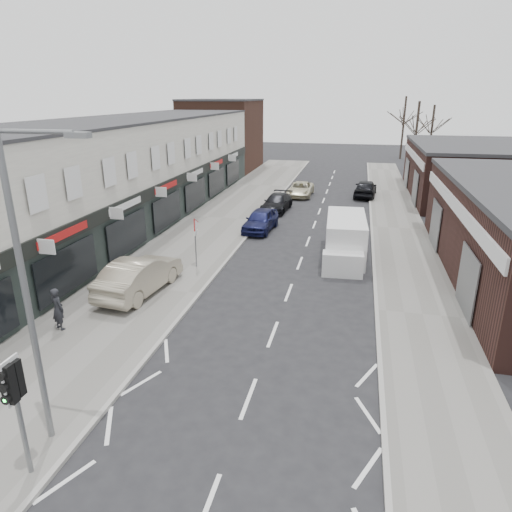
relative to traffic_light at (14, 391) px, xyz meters
The scene contains 20 objects.
ground 5.41m from the traffic_light, 24.61° to the left, with size 160.00×160.00×0.00m, color black.
pavement_left 24.24m from the traffic_light, 95.59° to the left, with size 5.50×64.00×0.12m, color slate.
pavement_right 26.18m from the traffic_light, 67.09° to the left, with size 3.50×64.00×0.12m, color slate.
shop_terrace_left 23.39m from the traffic_light, 112.93° to the left, with size 8.00×41.00×7.10m, color silver.
brick_block_far 47.91m from the traffic_light, 100.95° to the left, with size 8.00×10.00×8.00m, color #44271D.
right_unit_far 39.78m from the traffic_light, 64.86° to the left, with size 10.00×16.00×4.50m, color #361C18.
tree_far_a 51.84m from the traffic_light, 75.00° to the left, with size 3.60×3.60×8.00m, color #382D26, non-canonical shape.
tree_far_b 58.28m from the traffic_light, 74.15° to the left, with size 3.60×3.60×7.50m, color #382D26, non-canonical shape.
tree_far_c 63.39m from the traffic_light, 78.25° to the left, with size 3.60×3.60×8.50m, color #382D26, non-canonical shape.
traffic_light is the anchor object (origin of this frame).
street_lamp 2.52m from the traffic_light, 95.88° to the left, with size 2.23×0.22×8.00m.
warning_sign 14.04m from the traffic_light, 93.10° to the left, with size 0.12×0.80×2.70m.
white_van 18.69m from the traffic_light, 68.89° to the left, with size 2.32×6.00×2.30m.
sedan_on_pavement 10.65m from the traffic_light, 101.84° to the left, with size 1.75×5.02×1.65m, color #9D937E.
pedestrian 7.54m from the traffic_light, 119.40° to the left, with size 0.61×0.40×1.69m, color black.
parked_car_left_a 21.84m from the traffic_light, 87.37° to the left, with size 1.71×4.26×1.45m, color #141741.
parked_car_left_b 27.53m from the traffic_light, 87.72° to the left, with size 1.82×4.47×1.30m, color black.
parked_car_left_c 33.55m from the traffic_light, 86.23° to the left, with size 2.05×4.45×1.24m, color beige.
parked_car_right_a 21.36m from the traffic_light, 71.72° to the left, with size 1.67×4.78×1.57m, color white.
parked_car_right_b 35.24m from the traffic_light, 77.03° to the left, with size 1.83×4.54×1.55m, color black.
Camera 1 is at (2.72, -9.20, 8.62)m, focal length 32.00 mm.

